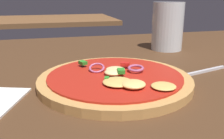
{
  "coord_description": "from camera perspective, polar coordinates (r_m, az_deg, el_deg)",
  "views": [
    {
      "loc": [
        -0.14,
        -0.38,
        0.18
      ],
      "look_at": [
        -0.04,
        0.02,
        0.05
      ],
      "focal_mm": 39.43,
      "sensor_mm": 36.0,
      "label": 1
    }
  ],
  "objects": [
    {
      "name": "beer_glass",
      "position": [
        0.7,
        12.71,
        9.17
      ],
      "size": [
        0.08,
        0.08,
        0.13
      ],
      "color": "silver",
      "rests_on": "dining_table"
    },
    {
      "name": "background_table",
      "position": [
        1.63,
        -14.09,
        11.01
      ],
      "size": [
        0.79,
        0.53,
        0.03
      ],
      "color": "brown",
      "rests_on": "ground"
    },
    {
      "name": "pizza",
      "position": [
        0.42,
        0.8,
        -2.29
      ],
      "size": [
        0.26,
        0.26,
        0.03
      ],
      "color": "tan",
      "rests_on": "dining_table"
    },
    {
      "name": "fork",
      "position": [
        0.5,
        18.47,
        -0.86
      ],
      "size": [
        0.16,
        0.06,
        0.0
      ],
      "color": "silver",
      "rests_on": "dining_table"
    },
    {
      "name": "dining_table",
      "position": [
        0.44,
        5.71,
        -4.48
      ],
      "size": [
        1.16,
        1.0,
        0.03
      ],
      "color": "#4C301C",
      "rests_on": "ground"
    }
  ]
}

